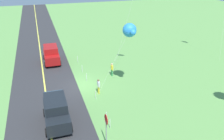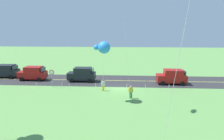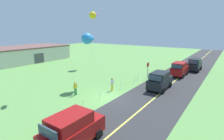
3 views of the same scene
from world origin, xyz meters
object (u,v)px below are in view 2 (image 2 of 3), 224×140
(person_adult_near, at_px, (103,85))
(car_parked_east_far, at_px, (6,71))
(car_parked_west_near, at_px, (172,77))
(car_parked_east_near, at_px, (33,73))
(car_suv_foreground, at_px, (82,74))
(person_adult_companion, at_px, (131,92))
(stop_sign, at_px, (52,75))
(kite_red_low, at_px, (104,47))

(person_adult_near, bearing_deg, car_parked_east_far, -154.62)
(car_parked_west_near, height_order, car_parked_east_far, same)
(car_parked_east_near, distance_m, car_parked_west_near, 22.38)
(car_suv_foreground, xyz_separation_m, person_adult_companion, (-7.56, 7.24, -0.29))
(stop_sign, height_order, person_adult_companion, stop_sign)
(car_parked_west_near, distance_m, stop_sign, 18.00)
(stop_sign, distance_m, kite_red_low, 10.43)
(person_adult_companion, bearing_deg, car_suv_foreground, 132.74)
(car_suv_foreground, bearing_deg, car_parked_east_near, -2.11)
(car_suv_foreground, relative_size, car_parked_east_near, 1.00)
(car_suv_foreground, xyz_separation_m, car_parked_east_near, (8.26, -0.30, 0.00))
(car_parked_east_far, distance_m, kite_red_low, 21.20)
(person_adult_near, relative_size, kite_red_low, 0.23)
(person_adult_companion, bearing_deg, kite_red_low, -168.56)
(car_suv_foreground, height_order, person_adult_companion, car_suv_foreground)
(car_suv_foreground, relative_size, person_adult_companion, 2.75)
(car_parked_east_far, relative_size, stop_sign, 1.72)
(car_parked_east_near, xyz_separation_m, stop_sign, (-4.55, 3.56, 0.65))
(car_parked_east_near, bearing_deg, car_suv_foreground, 177.89)
(car_parked_east_far, bearing_deg, person_adult_companion, 157.44)
(stop_sign, height_order, kite_red_low, kite_red_low)
(car_parked_east_far, distance_m, person_adult_near, 18.74)
(kite_red_low, bearing_deg, person_adult_near, -82.49)
(car_suv_foreground, height_order, person_adult_near, car_suv_foreground)
(car_parked_west_near, relative_size, stop_sign, 1.72)
(car_suv_foreground, xyz_separation_m, car_parked_east_far, (13.77, -1.62, 0.00))
(car_parked_east_near, distance_m, stop_sign, 5.81)
(person_adult_near, bearing_deg, car_parked_east_near, -157.23)
(stop_sign, relative_size, person_adult_companion, 1.60)
(car_parked_east_far, height_order, kite_red_low, kite_red_low)
(car_parked_east_far, height_order, person_adult_companion, car_parked_east_far)
(car_parked_west_near, distance_m, kite_red_low, 13.26)
(kite_red_low, bearing_deg, car_suv_foreground, -61.72)
(car_parked_west_near, relative_size, kite_red_low, 0.63)
(car_suv_foreground, height_order, stop_sign, stop_sign)
(car_parked_west_near, distance_m, person_adult_companion, 9.24)
(car_parked_west_near, relative_size, car_parked_east_far, 1.00)
(person_adult_near, height_order, person_adult_companion, same)
(car_parked_east_near, xyz_separation_m, person_adult_near, (-12.16, 4.94, -0.29))
(car_parked_east_far, bearing_deg, stop_sign, 154.14)
(person_adult_near, xyz_separation_m, person_adult_companion, (-3.66, 2.60, 0.00))
(car_parked_east_far, bearing_deg, car_parked_east_near, 166.53)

